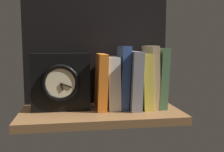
{
  "coord_description": "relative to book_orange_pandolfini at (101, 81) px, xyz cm",
  "views": [
    {
      "loc": [
        -9.37,
        -83.98,
        21.68
      ],
      "look_at": [
        4.31,
        3.13,
        10.95
      ],
      "focal_mm": 41.89,
      "sensor_mm": 36.0,
      "label": 1
    }
  ],
  "objects": [
    {
      "name": "back_panel",
      "position": [
        -0.58,
        8.93,
        11.18
      ],
      "size": [
        52.3,
        1.2,
        40.84
      ],
      "primitive_type": "cube",
      "color": "black",
      "rests_on": "ground_plane"
    },
    {
      "name": "book_tan_shortstories",
      "position": [
        17.41,
        0.0,
        1.33
      ],
      "size": [
        3.15,
        13.6,
        21.23
      ],
      "primitive_type": "cube",
      "rotation": [
        0.0,
        -0.04,
        0.0
      ],
      "color": "tan",
      "rests_on": "ground_plane"
    },
    {
      "name": "ground_plane",
      "position": [
        -0.58,
        -3.13,
        -10.49
      ],
      "size": [
        52.3,
        25.32,
        2.5
      ],
      "primitive_type": "cube",
      "color": "brown"
    },
    {
      "name": "book_white_catcher",
      "position": [
        3.75,
        0.0,
        -0.52
      ],
      "size": [
        4.2,
        12.29,
        17.52
      ],
      "primitive_type": "cube",
      "rotation": [
        0.0,
        -0.02,
        0.0
      ],
      "color": "silver",
      "rests_on": "ground_plane"
    },
    {
      "name": "book_gray_chess",
      "position": [
        10.88,
        0.0,
        0.41
      ],
      "size": [
        4.21,
        16.66,
        19.43
      ],
      "primitive_type": "cube",
      "rotation": [
        0.0,
        0.04,
        0.0
      ],
      "color": "gray",
      "rests_on": "ground_plane"
    },
    {
      "name": "book_orange_pandolfini",
      "position": [
        0.0,
        0.0,
        0.0
      ],
      "size": [
        3.7,
        13.4,
        18.59
      ],
      "primitive_type": "cube",
      "rotation": [
        0.0,
        0.04,
        0.0
      ],
      "color": "orange",
      "rests_on": "ground_plane"
    },
    {
      "name": "framed_clock",
      "position": [
        -13.4,
        -1.16,
        0.17
      ],
      "size": [
        18.79,
        6.83,
        18.79
      ],
      "color": "black",
      "rests_on": "ground_plane"
    },
    {
      "name": "book_yellow_seinlanguage",
      "position": [
        14.43,
        0.0,
        0.05
      ],
      "size": [
        3.85,
        15.38,
        18.7
      ],
      "primitive_type": "cube",
      "rotation": [
        0.0,
        -0.04,
        0.0
      ],
      "color": "gold",
      "rests_on": "ground_plane"
    },
    {
      "name": "book_green_romantic",
      "position": [
        20.25,
        0.0,
        0.98
      ],
      "size": [
        3.52,
        13.76,
        20.55
      ],
      "primitive_type": "cube",
      "rotation": [
        0.0,
        0.04,
        0.0
      ],
      "color": "#476B44",
      "rests_on": "ground_plane"
    },
    {
      "name": "book_blue_modern",
      "position": [
        7.42,
        0.0,
        1.32
      ],
      "size": [
        3.78,
        12.27,
        21.23
      ],
      "primitive_type": "cube",
      "rotation": [
        0.0,
        0.04,
        0.0
      ],
      "color": "#2D4C8E",
      "rests_on": "ground_plane"
    }
  ]
}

